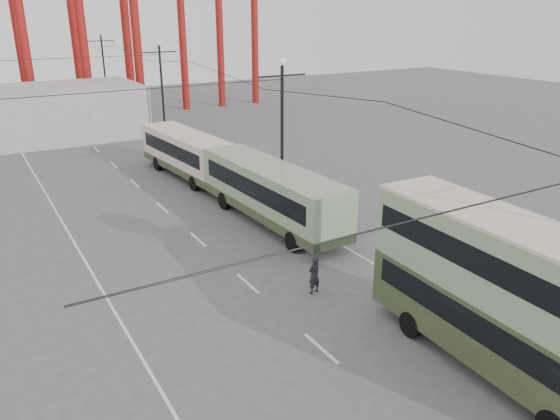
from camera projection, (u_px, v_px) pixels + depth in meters
ground at (416, 401)px, 17.73m from camera, size 160.00×160.00×0.00m
road_markings at (177, 218)px, 33.24m from camera, size 12.52×120.00×0.01m
lamp_post_mid at (282, 136)px, 33.33m from camera, size 3.20×0.44×9.32m
lamp_post_far at (162, 92)px, 51.11m from camera, size 3.20×0.44×9.32m
lamp_post_distant at (104, 71)px, 68.90m from camera, size 3.20×0.44×9.32m
fairground_shed at (23, 115)px, 52.00m from camera, size 22.00×10.00×5.00m
double_decker_bus at (502, 290)px, 18.30m from camera, size 3.04×10.49×5.58m
single_decker_green at (271, 192)px, 31.91m from camera, size 3.30×12.31×3.45m
single_decker_cream at (187, 153)px, 40.95m from camera, size 3.53×10.79×3.30m
pedestrian at (314, 275)px, 24.23m from camera, size 0.72×0.55×1.77m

